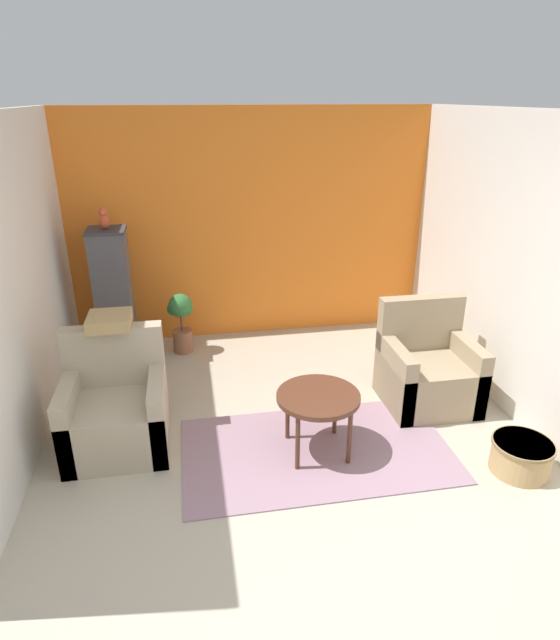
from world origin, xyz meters
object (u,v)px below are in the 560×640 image
at_px(potted_plant, 181,318).
at_px(birdcage, 115,301).
at_px(coffee_table, 318,400).
at_px(parrot, 104,219).
at_px(armchair_left, 117,412).
at_px(armchair_right, 427,372).
at_px(wicker_basket, 521,455).

bearing_deg(potted_plant, birdcage, -177.08).
height_order(coffee_table, parrot, parrot).
bearing_deg(birdcage, parrot, 90.00).
relative_size(armchair_left, parrot, 4.28).
distance_m(armchair_right, birdcage, 3.23).
distance_m(armchair_right, wicker_basket, 1.12).
relative_size(coffee_table, potted_plant, 0.96).
bearing_deg(armchair_right, potted_plant, 146.39).
bearing_deg(wicker_basket, potted_plant, 134.52).
xyz_separation_m(armchair_right, parrot, (-2.87, 1.43, 1.21)).
bearing_deg(armchair_left, potted_plant, 72.48).
relative_size(armchair_left, wicker_basket, 2.09).
distance_m(parrot, potted_plant, 1.30).
relative_size(armchair_left, birdcage, 0.67).
bearing_deg(armchair_left, coffee_table, -13.01).
relative_size(parrot, potted_plant, 0.33).
height_order(armchair_right, birdcage, birdcage).
bearing_deg(armchair_right, wicker_basket, -74.95).
height_order(armchair_right, wicker_basket, armchair_right).
height_order(coffee_table, armchair_left, armchair_left).
distance_m(coffee_table, armchair_left, 1.61).
bearing_deg(potted_plant, parrot, -177.24).
distance_m(armchair_right, potted_plant, 2.65).
bearing_deg(armchair_right, parrot, 153.47).
bearing_deg(coffee_table, birdcage, 130.52).
bearing_deg(parrot, wicker_basket, -38.39).
height_order(armchair_left, potted_plant, armchair_left).
bearing_deg(coffee_table, armchair_right, 25.56).
relative_size(potted_plant, wicker_basket, 1.49).
xyz_separation_m(armchair_left, potted_plant, (0.53, 1.67, 0.09)).
bearing_deg(birdcage, wicker_basket, -38.36).
xyz_separation_m(coffee_table, birdcage, (-1.70, 1.99, 0.19)).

